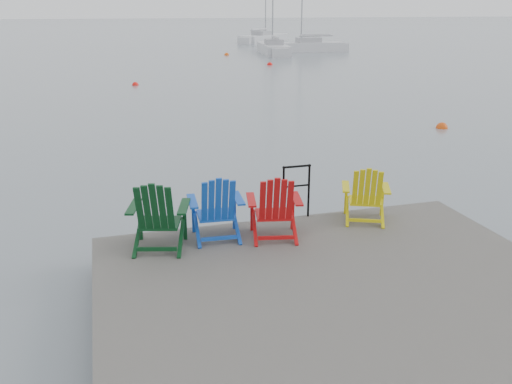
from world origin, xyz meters
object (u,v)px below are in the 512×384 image
object	(u,v)px
chair_blue	(217,207)
buoy_c	(270,65)
buoy_b	(135,85)
buoy_a	(442,128)
chair_green	(158,214)
chair_yellow	(366,193)
sailboat_near	(273,49)
buoy_d	(227,55)
handrail	(296,186)
sailboat_far	(305,48)
sailboat_mid	(264,39)
chair_red	(275,206)

from	to	relation	value
chair_blue	buoy_c	xyz separation A→B (m)	(10.05, 29.22, -1.01)
buoy_b	buoy_c	bearing A→B (deg)	38.93
chair_blue	buoy_a	bearing A→B (deg)	44.49
chair_green	buoy_a	distance (m)	13.03
chair_yellow	sailboat_near	distance (m)	39.89
chair_green	buoy_d	bearing A→B (deg)	90.80
handrail	sailboat_far	xyz separation A→B (m)	(15.27, 39.25, -0.69)
chair_yellow	buoy_c	xyz separation A→B (m)	(7.60, 29.20, -0.98)
sailboat_mid	buoy_b	xyz separation A→B (m)	(-16.95, -33.07, -0.36)
chair_blue	sailboat_mid	size ratio (longest dim) A/B	0.09
chair_blue	buoy_b	world-z (taller)	chair_blue
buoy_b	chair_green	bearing A→B (deg)	-93.20
chair_green	sailboat_far	bearing A→B (deg)	81.60
handrail	sailboat_mid	xyz separation A→B (m)	(15.84, 53.94, -0.69)
chair_green	buoy_c	xyz separation A→B (m)	(10.93, 29.35, -1.03)
chair_red	sailboat_near	distance (m)	40.59
handrail	chair_blue	world-z (taller)	chair_blue
sailboat_near	buoy_b	size ratio (longest dim) A/B	30.99
chair_yellow	handrail	bearing A→B (deg)	179.08
chair_green	chair_yellow	size ratio (longest dim) A/B	1.12
chair_blue	buoy_c	bearing A→B (deg)	75.20
buoy_b	buoy_c	xyz separation A→B (m)	(9.73, 7.86, 0.00)
chair_red	buoy_c	world-z (taller)	chair_red
handrail	chair_yellow	world-z (taller)	chair_yellow
chair_green	chair_blue	bearing A→B (deg)	23.99
chair_blue	sailboat_near	xyz separation A→B (m)	(13.26, 38.42, -0.66)
handrail	chair_red	world-z (taller)	chair_red
chair_blue	chair_green	bearing A→B (deg)	-167.22
chair_red	buoy_b	size ratio (longest dim) A/B	3.02
chair_green	handrail	bearing A→B (deg)	30.34
chair_red	sailboat_far	world-z (taller)	sailboat_far
chair_green	buoy_c	world-z (taller)	chair_green
sailboat_near	chair_green	bearing A→B (deg)	-100.89
handrail	sailboat_near	distance (m)	39.74
chair_blue	chair_red	xyz separation A→B (m)	(0.83, -0.22, -0.00)
chair_blue	buoy_d	size ratio (longest dim) A/B	2.52
chair_red	sailboat_mid	world-z (taller)	sailboat_mid
buoy_c	sailboat_near	bearing A→B (deg)	70.79
handrail	chair_blue	distance (m)	1.51
buoy_a	buoy_c	distance (m)	21.33
chair_red	handrail	bearing A→B (deg)	61.51
handrail	chair_green	bearing A→B (deg)	-165.05
buoy_a	handrail	bearing A→B (deg)	-136.75
buoy_b	chair_blue	bearing A→B (deg)	-90.87
buoy_a	buoy_d	world-z (taller)	buoy_d
handrail	buoy_a	distance (m)	10.88
buoy_a	buoy_c	size ratio (longest dim) A/B	0.99
chair_blue	chair_yellow	bearing A→B (deg)	4.63
sailboat_near	sailboat_far	bearing A→B (deg)	30.14
buoy_b	chair_red	bearing A→B (deg)	-88.64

